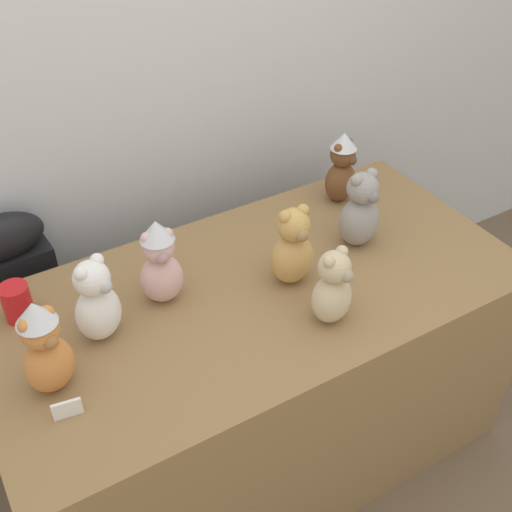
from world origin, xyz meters
name	(u,v)px	position (x,y,z in m)	size (l,w,h in m)	color
ground_plane	(293,500)	(0.00, 0.00, 0.00)	(10.00, 10.00, 0.00)	brown
wall_back	(150,40)	(0.00, 0.89, 1.30)	(7.00, 0.08, 2.60)	silver
display_table	(256,376)	(0.00, 0.25, 0.38)	(1.58, 0.79, 0.77)	olive
instrument_case	(26,327)	(-0.60, 0.77, 0.46)	(0.29, 0.14, 0.92)	black
teddy_bear_blush	(160,263)	(-0.25, 0.35, 0.90)	(0.14, 0.12, 0.27)	beige
teddy_bear_sand	(333,289)	(0.11, 0.04, 0.88)	(0.15, 0.13, 0.23)	#CCB78E
teddy_bear_snow	(97,302)	(-0.45, 0.30, 0.89)	(0.17, 0.16, 0.25)	white
teddy_bear_chestnut	(342,168)	(0.49, 0.51, 0.89)	(0.14, 0.13, 0.26)	brown
teddy_bear_honey	(292,248)	(0.11, 0.23, 0.89)	(0.13, 0.12, 0.26)	tan
teddy_bear_ginger	(45,348)	(-0.61, 0.19, 0.90)	(0.15, 0.14, 0.28)	#D17F3D
teddy_bear_ash	(360,211)	(0.39, 0.28, 0.89)	(0.14, 0.13, 0.26)	gray
party_cup_red	(17,302)	(-0.62, 0.48, 0.82)	(0.08, 0.08, 0.11)	red
name_card_front_left	(67,409)	(-0.61, 0.08, 0.79)	(0.07, 0.01, 0.05)	white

